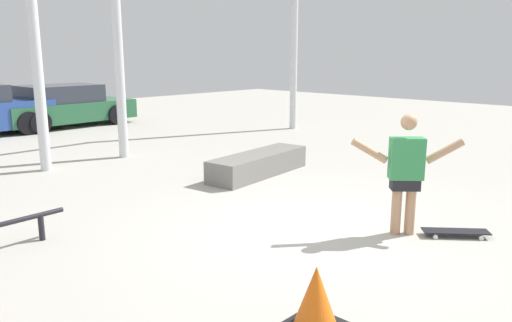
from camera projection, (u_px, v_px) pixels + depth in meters
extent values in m
plane|color=#B2ADA3|center=(315.00, 231.00, 6.34)|extent=(36.00, 36.00, 0.00)
cylinder|color=tan|center=(396.00, 206.00, 6.19)|extent=(0.12, 0.12, 0.71)
cylinder|color=tan|center=(410.00, 207.00, 6.19)|extent=(0.12, 0.12, 0.71)
cube|color=black|center=(405.00, 183.00, 6.13)|extent=(0.37, 0.38, 0.16)
cube|color=#338C4C|center=(407.00, 158.00, 6.06)|extent=(0.42, 0.44, 0.51)
sphere|color=tan|center=(409.00, 122.00, 5.97)|extent=(0.20, 0.20, 0.20)
cylinder|color=tan|center=(369.00, 151.00, 6.06)|extent=(0.37, 0.40, 0.32)
cylinder|color=tan|center=(445.00, 151.00, 6.03)|extent=(0.37, 0.40, 0.32)
cube|color=black|center=(456.00, 231.00, 6.15)|extent=(0.67, 0.75, 0.01)
cylinder|color=silver|center=(475.00, 232.00, 6.25)|extent=(0.06, 0.06, 0.05)
cylinder|color=silver|center=(481.00, 238.00, 6.04)|extent=(0.06, 0.06, 0.05)
cylinder|color=silver|center=(431.00, 231.00, 6.28)|extent=(0.06, 0.06, 0.05)
cylinder|color=silver|center=(435.00, 237.00, 6.07)|extent=(0.06, 0.06, 0.05)
cube|color=slate|center=(259.00, 164.00, 9.24)|extent=(2.36, 0.91, 0.41)
cylinder|color=black|center=(41.00, 227.00, 6.02)|extent=(0.07, 0.07, 0.32)
cylinder|color=silver|center=(116.00, 5.00, 10.18)|extent=(0.20, 0.20, 6.35)
cylinder|color=silver|center=(294.00, 19.00, 14.28)|extent=(0.20, 0.20, 6.35)
cylinder|color=black|center=(5.00, 118.00, 14.81)|extent=(0.65, 0.23, 0.64)
cylinder|color=black|center=(28.00, 123.00, 13.73)|extent=(0.65, 0.23, 0.64)
cube|color=#28603D|center=(66.00, 111.00, 15.38)|extent=(4.04, 1.91, 0.58)
cube|color=#2D333D|center=(59.00, 93.00, 15.15)|extent=(2.24, 1.71, 0.52)
cylinder|color=black|center=(87.00, 110.00, 16.88)|extent=(0.62, 0.24, 0.62)
cylinder|color=black|center=(117.00, 115.00, 15.74)|extent=(0.62, 0.24, 0.62)
cylinder|color=black|center=(13.00, 117.00, 15.08)|extent=(0.62, 0.24, 0.62)
cylinder|color=black|center=(40.00, 123.00, 13.94)|extent=(0.62, 0.24, 0.62)
cone|color=orange|center=(316.00, 295.00, 4.07)|extent=(0.36, 0.36, 0.51)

